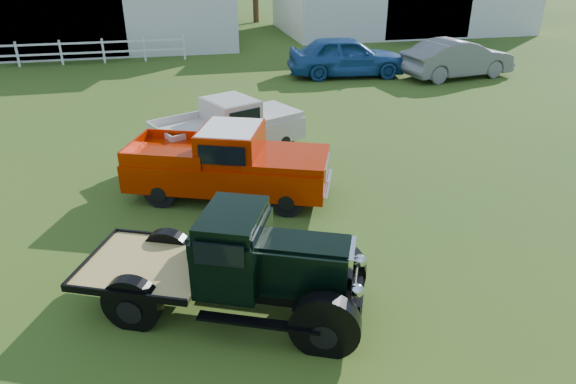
{
  "coord_description": "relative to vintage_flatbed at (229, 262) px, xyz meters",
  "views": [
    {
      "loc": [
        -1.83,
        -7.65,
        5.46
      ],
      "look_at": [
        0.2,
        1.2,
        1.05
      ],
      "focal_mm": 32.0,
      "sensor_mm": 36.0,
      "label": 1
    }
  ],
  "objects": [
    {
      "name": "ground",
      "position": [
        1.21,
        0.78,
        -0.91
      ],
      "size": [
        120.0,
        120.0,
        0.0
      ],
      "primitive_type": "plane",
      "color": "#2E4E1B"
    },
    {
      "name": "fence_rail",
      "position": [
        -6.79,
        20.78,
        -0.31
      ],
      "size": [
        14.2,
        0.16,
        1.2
      ],
      "primitive_type": null,
      "color": "white",
      "rests_on": "ground"
    },
    {
      "name": "vintage_flatbed",
      "position": [
        0.0,
        0.0,
        0.0
      ],
      "size": [
        4.92,
        3.5,
        1.81
      ],
      "primitive_type": null,
      "rotation": [
        0.0,
        0.0,
        -0.41
      ],
      "color": "black",
      "rests_on": "ground"
    },
    {
      "name": "red_pickup",
      "position": [
        0.49,
        4.2,
        -0.03
      ],
      "size": [
        5.14,
        3.48,
        1.75
      ],
      "primitive_type": null,
      "rotation": [
        0.0,
        0.0,
        -0.38
      ],
      "color": "#A41C00",
      "rests_on": "ground"
    },
    {
      "name": "white_pickup",
      "position": [
        0.82,
        6.81,
        -0.11
      ],
      "size": [
        4.67,
        3.34,
        1.6
      ],
      "primitive_type": null,
      "rotation": [
        0.0,
        0.0,
        0.42
      ],
      "color": "beige",
      "rests_on": "ground"
    },
    {
      "name": "misc_car_blue",
      "position": [
        7.2,
        15.37,
        -0.01
      ],
      "size": [
        5.44,
        2.67,
        1.79
      ],
      "primitive_type": "imported",
      "rotation": [
        0.0,
        0.0,
        1.46
      ],
      "color": "navy",
      "rests_on": "ground"
    },
    {
      "name": "misc_car_grey",
      "position": [
        11.94,
        14.0,
        -0.07
      ],
      "size": [
        5.29,
        2.55,
        1.67
      ],
      "primitive_type": "imported",
      "rotation": [
        0.0,
        0.0,
        1.73
      ],
      "color": "slate",
      "rests_on": "ground"
    }
  ]
}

